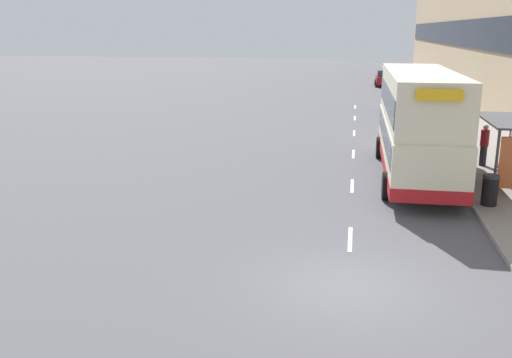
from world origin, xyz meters
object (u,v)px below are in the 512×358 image
object	(u,v)px
double_decker_bus_near	(418,122)
car_0	(385,78)
pedestrian_1	(484,145)
bus_shelter	(512,141)
litter_bin	(490,190)
car_1	(400,101)

from	to	relation	value
double_decker_bus_near	car_0	xyz separation A→B (m)	(0.53, 39.61, -1.44)
car_0	pedestrian_1	bearing A→B (deg)	-86.13
bus_shelter	car_0	xyz separation A→B (m)	(-2.76, 40.85, -1.04)
litter_bin	pedestrian_1	bearing A→B (deg)	80.68
pedestrian_1	car_1	bearing A→B (deg)	98.04
double_decker_bus_near	litter_bin	xyz separation A→B (m)	(2.08, -3.89, -1.62)
bus_shelter	pedestrian_1	distance (m)	3.50
double_decker_bus_near	litter_bin	size ratio (longest dim) A/B	10.18
car_0	litter_bin	xyz separation A→B (m)	(1.54, -43.50, -0.17)
pedestrian_1	litter_bin	size ratio (longest dim) A/B	1.72
bus_shelter	car_0	world-z (taller)	bus_shelter
double_decker_bus_near	car_0	bearing A→B (deg)	89.23
car_0	car_1	bearing A→B (deg)	-89.57
double_decker_bus_near	pedestrian_1	bearing A→B (deg)	35.10
bus_shelter	double_decker_bus_near	bearing A→B (deg)	159.46
double_decker_bus_near	car_0	distance (m)	39.64
car_1	litter_bin	size ratio (longest dim) A/B	4.09
car_0	pedestrian_1	world-z (taller)	pedestrian_1
car_1	litter_bin	world-z (taller)	car_1
car_0	pedestrian_1	xyz separation A→B (m)	(2.53, -37.46, 0.22)
double_decker_bus_near	car_0	size ratio (longest dim) A/B	2.58
double_decker_bus_near	pedestrian_1	xyz separation A→B (m)	(3.07, 2.16, -1.22)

